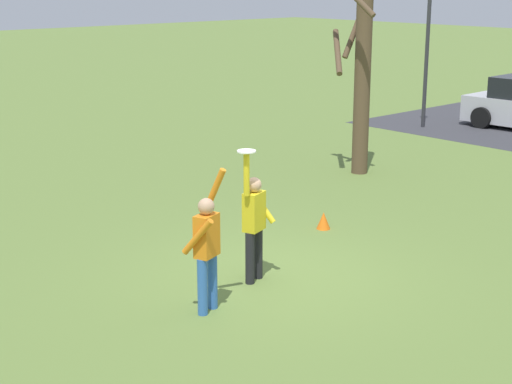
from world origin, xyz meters
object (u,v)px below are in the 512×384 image
object	(u,v)px
person_catcher	(254,220)
frisbee_disc	(246,151)
person_defender	(207,245)
lamppost_by_lot	(427,44)
bare_tree_tall	(361,65)
field_cone_orange	(324,221)

from	to	relation	value
person_catcher	frisbee_disc	world-z (taller)	frisbee_disc
person_defender	lamppost_by_lot	world-z (taller)	lamppost_by_lot
person_defender	lamppost_by_lot	xyz separation A→B (m)	(-6.64, 13.95, 1.60)
bare_tree_tall	lamppost_by_lot	world-z (taller)	bare_tree_tall
person_catcher	lamppost_by_lot	xyz separation A→B (m)	(-6.21, 12.69, 1.60)
person_catcher	frisbee_disc	bearing A→B (deg)	0.00
frisbee_disc	field_cone_orange	distance (m)	3.70
lamppost_by_lot	field_cone_orange	distance (m)	11.46
person_catcher	bare_tree_tall	size ratio (longest dim) A/B	0.42
lamppost_by_lot	bare_tree_tall	bearing A→B (deg)	-66.79
frisbee_disc	bare_tree_tall	distance (m)	7.70
frisbee_disc	bare_tree_tall	size ratio (longest dim) A/B	0.06
person_defender	field_cone_orange	size ratio (longest dim) A/B	6.38
person_catcher	field_cone_orange	bearing A→B (deg)	-177.14
person_catcher	frisbee_disc	size ratio (longest dim) A/B	7.50
bare_tree_tall	field_cone_orange	bearing A→B (deg)	-57.03
person_catcher	person_defender	xyz separation A→B (m)	(0.43, -1.26, -0.00)
person_defender	frisbee_disc	xyz separation A→B (m)	(-0.36, 1.05, 1.11)
frisbee_disc	person_catcher	bearing A→B (deg)	109.01
person_defender	bare_tree_tall	xyz separation A→B (m)	(-4.01, 7.81, 1.60)
bare_tree_tall	lamppost_by_lot	size ratio (longest dim) A/B	1.16
bare_tree_tall	person_catcher	bearing A→B (deg)	-61.37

